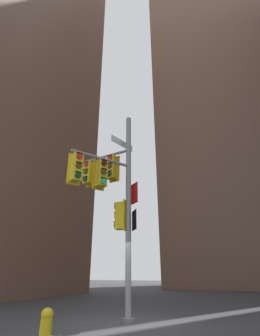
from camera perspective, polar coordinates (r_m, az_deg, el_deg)
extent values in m
plane|color=#38383A|center=(9.43, -0.43, -31.60)|extent=(120.00, 120.00, 0.00)
cube|color=brown|center=(34.67, -25.43, 25.42)|extent=(15.18, 15.18, 52.22)
cube|color=brown|center=(44.75, 18.63, 13.98)|extent=(16.21, 16.21, 54.67)
cylinder|color=gray|center=(9.62, -0.36, -8.35)|extent=(0.20, 0.20, 7.69)
cylinder|color=#595B5E|center=(9.42, -0.43, -31.12)|extent=(0.36, 0.36, 0.16)
cylinder|color=gray|center=(11.02, -5.42, 2.61)|extent=(2.28, 0.45, 0.11)
cylinder|color=gray|center=(9.55, -6.32, 2.09)|extent=(1.38, 2.13, 0.11)
cube|color=gold|center=(10.73, -3.46, -0.25)|extent=(0.48, 0.10, 1.14)
cube|color=gold|center=(10.59, -4.04, 0.09)|extent=(0.39, 0.39, 1.00)
cylinder|color=red|center=(10.58, -4.61, 2.19)|extent=(0.21, 0.09, 0.20)
cube|color=black|center=(10.63, -4.60, 2.79)|extent=(0.23, 0.10, 0.02)
cylinder|color=#3C2C06|center=(10.44, -4.67, 0.45)|extent=(0.21, 0.09, 0.20)
cube|color=black|center=(10.48, -4.66, 1.06)|extent=(0.23, 0.10, 0.02)
cylinder|color=#06311C|center=(10.31, -4.73, -1.34)|extent=(0.21, 0.09, 0.20)
cube|color=black|center=(10.35, -4.72, -0.71)|extent=(0.23, 0.10, 0.02)
cube|color=yellow|center=(11.08, -6.16, -0.89)|extent=(0.48, 0.10, 1.14)
cube|color=yellow|center=(10.94, -6.75, -0.57)|extent=(0.39, 0.39, 1.00)
cylinder|color=red|center=(10.93, -7.30, 1.47)|extent=(0.21, 0.09, 0.20)
cube|color=black|center=(10.97, -7.29, 2.05)|extent=(0.23, 0.10, 0.02)
cylinder|color=#3C2C06|center=(10.79, -7.39, -0.23)|extent=(0.21, 0.09, 0.20)
cube|color=black|center=(10.83, -7.38, 0.37)|extent=(0.23, 0.10, 0.02)
cylinder|color=#06311C|center=(10.66, -7.48, -1.97)|extent=(0.21, 0.09, 0.20)
cube|color=black|center=(10.70, -7.47, -1.35)|extent=(0.23, 0.10, 0.02)
cube|color=yellow|center=(11.44, -8.68, -1.49)|extent=(0.48, 0.10, 1.14)
cube|color=yellow|center=(11.31, -9.28, -1.19)|extent=(0.39, 0.39, 1.00)
cylinder|color=red|center=(11.30, -9.82, 0.79)|extent=(0.21, 0.09, 0.20)
cube|color=black|center=(11.35, -9.80, 1.35)|extent=(0.23, 0.10, 0.02)
cylinder|color=#3C2C06|center=(11.17, -9.94, -0.86)|extent=(0.21, 0.09, 0.20)
cube|color=black|center=(11.21, -9.92, -0.28)|extent=(0.23, 0.10, 0.02)
cylinder|color=#06311C|center=(11.04, -10.06, -2.55)|extent=(0.21, 0.09, 0.20)
cube|color=black|center=(11.08, -10.04, -1.95)|extent=(0.23, 0.10, 0.02)
cube|color=gold|center=(9.47, -7.05, -1.60)|extent=(0.28, 0.42, 1.14)
cube|color=gold|center=(9.31, -6.48, -1.26)|extent=(0.47, 0.47, 1.00)
cylinder|color=#360605|center=(9.29, -5.78, 1.11)|extent=(0.16, 0.20, 0.20)
cube|color=black|center=(9.33, -5.73, 1.80)|extent=(0.18, 0.22, 0.02)
cylinder|color=#3C2C06|center=(9.15, -5.86, -0.89)|extent=(0.16, 0.20, 0.20)
cube|color=black|center=(9.19, -5.81, -0.19)|extent=(0.18, 0.22, 0.02)
cylinder|color=#19C672|center=(9.03, -5.95, -2.95)|extent=(0.16, 0.20, 0.20)
cube|color=black|center=(9.06, -5.90, -2.23)|extent=(0.18, 0.22, 0.02)
cube|color=yellow|center=(9.08, -12.43, -0.28)|extent=(0.28, 0.42, 1.14)
cube|color=yellow|center=(8.92, -11.93, 0.10)|extent=(0.47, 0.47, 1.00)
cylinder|color=red|center=(8.89, -11.21, 2.58)|extent=(0.16, 0.20, 0.20)
cube|color=black|center=(8.94, -11.14, 3.29)|extent=(0.18, 0.22, 0.02)
cylinder|color=#3C2C06|center=(8.75, -11.39, 0.51)|extent=(0.16, 0.20, 0.20)
cube|color=black|center=(8.79, -11.31, 1.24)|extent=(0.18, 0.22, 0.02)
cylinder|color=#06311C|center=(8.62, -11.56, -1.63)|extent=(0.16, 0.20, 0.20)
cube|color=black|center=(8.66, -11.48, -0.88)|extent=(0.18, 0.22, 0.02)
cube|color=yellow|center=(9.57, -1.00, -10.59)|extent=(0.07, 0.48, 1.14)
cube|color=yellow|center=(9.63, -2.09, -10.66)|extent=(0.36, 0.36, 1.00)
cylinder|color=#360605|center=(9.78, -3.17, -8.72)|extent=(0.07, 0.20, 0.20)
cube|color=black|center=(9.81, -3.19, -8.04)|extent=(0.09, 0.22, 0.02)
cylinder|color=yellow|center=(9.70, -3.22, -10.73)|extent=(0.07, 0.20, 0.20)
cube|color=black|center=(9.73, -3.24, -10.04)|extent=(0.09, 0.22, 0.02)
cylinder|color=#06311C|center=(9.64, -3.26, -12.76)|extent=(0.07, 0.20, 0.20)
cube|color=black|center=(9.66, -3.28, -12.06)|extent=(0.09, 0.22, 0.02)
cube|color=white|center=(10.84, -1.75, 5.50)|extent=(0.41, 1.28, 0.28)
cube|color=#19479E|center=(10.84, -1.75, 5.50)|extent=(0.40, 1.24, 0.24)
cube|color=red|center=(9.85, 0.78, -5.79)|extent=(0.50, 0.42, 0.80)
cube|color=white|center=(9.85, 0.78, -5.79)|extent=(0.47, 0.39, 0.76)
cube|color=black|center=(9.56, 0.94, -11.60)|extent=(0.37, 0.49, 0.72)
cube|color=white|center=(9.56, 0.94, -11.60)|extent=(0.34, 0.46, 0.68)
sphere|color=yellow|center=(5.76, -18.05, -28.73)|extent=(0.23, 0.23, 0.23)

